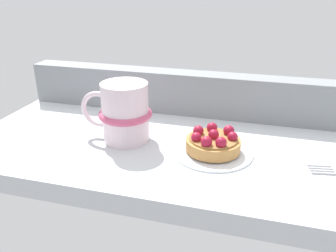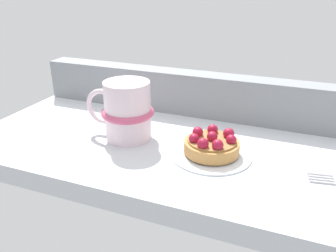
% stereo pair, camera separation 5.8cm
% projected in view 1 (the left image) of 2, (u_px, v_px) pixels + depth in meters
% --- Properties ---
extents(ground_plane, '(0.80, 0.34, 0.03)m').
position_uv_depth(ground_plane, '(193.00, 153.00, 0.60)').
color(ground_plane, silver).
extents(window_rail_back, '(0.78, 0.05, 0.09)m').
position_uv_depth(window_rail_back, '(209.00, 95.00, 0.71)').
color(window_rail_back, gray).
rests_on(window_rail_back, ground_plane).
extents(dessert_plate, '(0.13, 0.13, 0.01)m').
position_uv_depth(dessert_plate, '(213.00, 151.00, 0.57)').
color(dessert_plate, silver).
rests_on(dessert_plate, ground_plane).
extents(raspberry_tart, '(0.09, 0.09, 0.04)m').
position_uv_depth(raspberry_tart, '(213.00, 142.00, 0.56)').
color(raspberry_tart, '#B77F42').
rests_on(raspberry_tart, dessert_plate).
extents(coffee_mug, '(0.13, 0.09, 0.10)m').
position_uv_depth(coffee_mug, '(124.00, 112.00, 0.60)').
color(coffee_mug, silver).
rests_on(coffee_mug, ground_plane).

